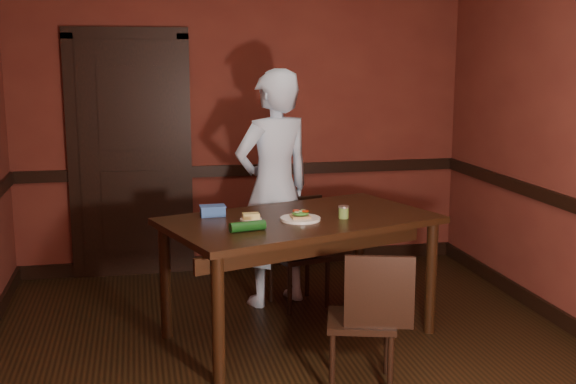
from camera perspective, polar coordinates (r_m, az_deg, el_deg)
name	(u,v)px	position (r m, az deg, el deg)	size (l,w,h in m)	color
floor	(300,367)	(4.63, 0.92, -13.68)	(4.00, 4.50, 0.01)	black
wall_back	(244,120)	(6.45, -3.50, 5.70)	(4.00, 0.02, 2.70)	#5B241B
wall_front	(473,254)	(2.16, 14.45, -4.77)	(4.00, 0.02, 2.70)	#5B241B
dado_back	(245,170)	(6.49, -3.44, 1.73)	(4.00, 0.03, 0.10)	black
baseboard_back	(246,260)	(6.68, -3.36, -5.40)	(4.00, 0.03, 0.12)	black
door	(130,152)	(6.38, -12.36, 3.08)	(1.05, 0.07, 2.20)	black
dining_table	(300,277)	(4.99, 0.92, -6.72)	(1.79, 1.00, 0.84)	black
chair_far	(299,253)	(5.58, 0.86, -4.88)	(0.38, 0.38, 0.82)	black
chair_near	(361,318)	(4.27, 5.80, -9.87)	(0.39, 0.39, 0.83)	black
person	(274,189)	(5.53, -1.12, 0.27)	(0.66, 0.44, 1.82)	#B8D8F4
sandwich_plate	(300,217)	(4.79, 0.99, -2.02)	(0.27, 0.27, 0.07)	white
sauce_jar	(344,212)	(4.86, 4.41, -1.59)	(0.07, 0.07, 0.08)	olive
cheese_saucer	(251,217)	(4.81, -2.95, -2.01)	(0.15, 0.15, 0.05)	white
food_tub	(213,211)	(4.94, -5.97, -1.48)	(0.17, 0.12, 0.07)	#386CC7
wrapped_veg	(248,226)	(4.50, -3.21, -2.71)	(0.06, 0.06, 0.23)	#0F3B11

